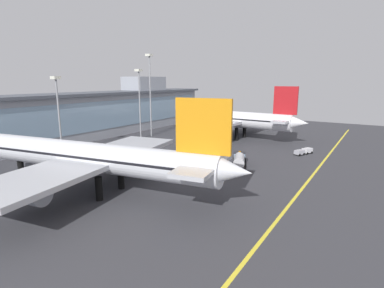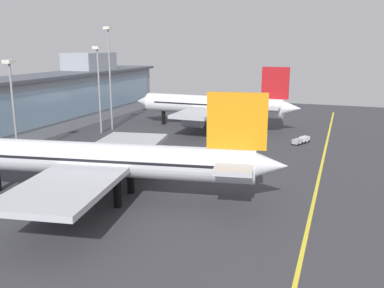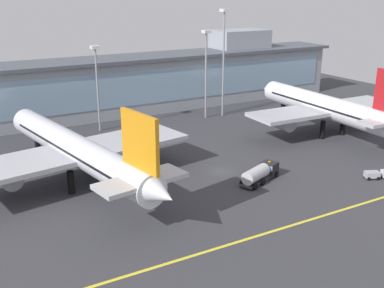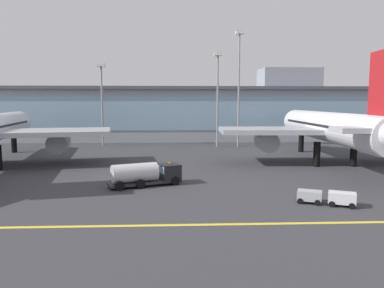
{
  "view_description": "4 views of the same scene",
  "coord_description": "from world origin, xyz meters",
  "px_view_note": "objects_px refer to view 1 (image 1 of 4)",
  "views": [
    {
      "loc": [
        -56.45,
        -32.53,
        18.51
      ],
      "look_at": [
        -1.63,
        2.03,
        4.86
      ],
      "focal_mm": 28.48,
      "sensor_mm": 36.0,
      "label": 1
    },
    {
      "loc": [
        -74.33,
        -24.97,
        22.28
      ],
      "look_at": [
        -0.78,
        1.9,
        3.55
      ],
      "focal_mm": 39.12,
      "sensor_mm": 36.0,
      "label": 2
    },
    {
      "loc": [
        -43.49,
        -65.98,
        31.27
      ],
      "look_at": [
        -3.78,
        4.07,
        4.62
      ],
      "focal_mm": 44.01,
      "sensor_mm": 36.0,
      "label": 3
    },
    {
      "loc": [
        7.01,
        -51.66,
        10.3
      ],
      "look_at": [
        9.62,
        8.35,
        3.45
      ],
      "focal_mm": 33.85,
      "sensor_mm": 36.0,
      "label": 4
    }
  ],
  "objects_px": {
    "apron_light_mast_west": "(139,93)",
    "apron_light_mast_centre": "(58,103)",
    "baggage_tug_near": "(304,151)",
    "airliner_near_left": "(94,158)",
    "fuel_tanker_truck": "(239,160)",
    "apron_light_mast_east": "(150,84)",
    "airliner_near_right": "(233,119)"
  },
  "relations": [
    {
      "from": "fuel_tanker_truck",
      "to": "airliner_near_right",
      "type": "bearing_deg",
      "value": 5.14
    },
    {
      "from": "apron_light_mast_east",
      "to": "baggage_tug_near",
      "type": "bearing_deg",
      "value": -89.22
    },
    {
      "from": "airliner_near_left",
      "to": "apron_light_mast_west",
      "type": "xyz_separation_m",
      "value": [
        40.54,
        25.84,
        8.57
      ]
    },
    {
      "from": "apron_light_mast_centre",
      "to": "fuel_tanker_truck",
      "type": "bearing_deg",
      "value": -71.79
    },
    {
      "from": "apron_light_mast_west",
      "to": "apron_light_mast_east",
      "type": "xyz_separation_m",
      "value": [
        4.9,
        -0.33,
        2.67
      ]
    },
    {
      "from": "apron_light_mast_west",
      "to": "apron_light_mast_east",
      "type": "relative_size",
      "value": 0.82
    },
    {
      "from": "airliner_near_right",
      "to": "apron_light_mast_centre",
      "type": "height_order",
      "value": "apron_light_mast_centre"
    },
    {
      "from": "airliner_near_right",
      "to": "apron_light_mast_west",
      "type": "xyz_separation_m",
      "value": [
        -16.18,
        25.0,
        8.33
      ]
    },
    {
      "from": "apron_light_mast_centre",
      "to": "apron_light_mast_west",
      "type": "bearing_deg",
      "value": -4.49
    },
    {
      "from": "apron_light_mast_west",
      "to": "apron_light_mast_east",
      "type": "height_order",
      "value": "apron_light_mast_east"
    },
    {
      "from": "airliner_near_left",
      "to": "airliner_near_right",
      "type": "relative_size",
      "value": 1.13
    },
    {
      "from": "airliner_near_right",
      "to": "fuel_tanker_truck",
      "type": "xyz_separation_m",
      "value": [
        -29.49,
        -15.19,
        -4.61
      ]
    },
    {
      "from": "airliner_near_right",
      "to": "apron_light_mast_west",
      "type": "distance_m",
      "value": 30.92
    },
    {
      "from": "fuel_tanker_truck",
      "to": "apron_light_mast_centre",
      "type": "height_order",
      "value": "apron_light_mast_centre"
    },
    {
      "from": "airliner_near_right",
      "to": "fuel_tanker_truck",
      "type": "relative_size",
      "value": 5.02
    },
    {
      "from": "baggage_tug_near",
      "to": "airliner_near_left",
      "type": "bearing_deg",
      "value": 177.04
    },
    {
      "from": "fuel_tanker_truck",
      "to": "apron_light_mast_west",
      "type": "height_order",
      "value": "apron_light_mast_west"
    },
    {
      "from": "airliner_near_left",
      "to": "airliner_near_right",
      "type": "height_order",
      "value": "airliner_near_right"
    },
    {
      "from": "apron_light_mast_west",
      "to": "apron_light_mast_east",
      "type": "bearing_deg",
      "value": -3.82
    },
    {
      "from": "apron_light_mast_west",
      "to": "apron_light_mast_east",
      "type": "distance_m",
      "value": 5.59
    },
    {
      "from": "apron_light_mast_east",
      "to": "apron_light_mast_centre",
      "type": "bearing_deg",
      "value": 175.61
    },
    {
      "from": "airliner_near_left",
      "to": "fuel_tanker_truck",
      "type": "distance_m",
      "value": 31.08
    },
    {
      "from": "apron_light_mast_centre",
      "to": "apron_light_mast_east",
      "type": "distance_m",
      "value": 32.48
    },
    {
      "from": "fuel_tanker_truck",
      "to": "apron_light_mast_east",
      "type": "relative_size",
      "value": 0.35
    },
    {
      "from": "apron_light_mast_centre",
      "to": "airliner_near_left",
      "type": "bearing_deg",
      "value": -115.43
    },
    {
      "from": "baggage_tug_near",
      "to": "apron_light_mast_east",
      "type": "distance_m",
      "value": 51.93
    },
    {
      "from": "airliner_near_left",
      "to": "apron_light_mast_west",
      "type": "distance_m",
      "value": 48.83
    },
    {
      "from": "airliner_near_left",
      "to": "apron_light_mast_centre",
      "type": "distance_m",
      "value": 31.82
    },
    {
      "from": "airliner_near_left",
      "to": "baggage_tug_near",
      "type": "bearing_deg",
      "value": -126.88
    },
    {
      "from": "airliner_near_left",
      "to": "apron_light_mast_east",
      "type": "distance_m",
      "value": 53.31
    },
    {
      "from": "apron_light_mast_west",
      "to": "apron_light_mast_centre",
      "type": "xyz_separation_m",
      "value": [
        -27.23,
        2.14,
        -1.35
      ]
    },
    {
      "from": "fuel_tanker_truck",
      "to": "baggage_tug_near",
      "type": "relative_size",
      "value": 1.62
    }
  ]
}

